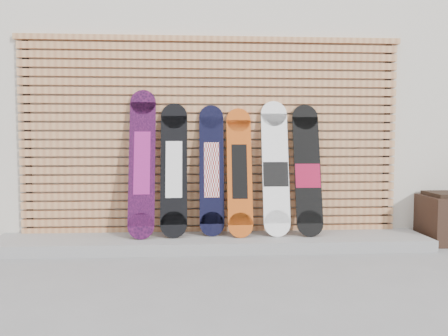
{
  "coord_description": "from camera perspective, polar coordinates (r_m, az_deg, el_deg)",
  "views": [
    {
      "loc": [
        -0.3,
        -3.93,
        1.15
      ],
      "look_at": [
        -0.02,
        0.75,
        0.85
      ],
      "focal_mm": 35.0,
      "sensor_mm": 36.0,
      "label": 1
    }
  ],
  "objects": [
    {
      "name": "building",
      "position": [
        7.5,
        2.79,
        8.64
      ],
      "size": [
        12.0,
        5.0,
        3.6
      ],
      "primitive_type": "cube",
      "color": "beige",
      "rests_on": "ground"
    },
    {
      "name": "snowboard_2",
      "position": [
        4.75,
        -1.63,
        -0.24
      ],
      "size": [
        0.27,
        0.28,
        1.42
      ],
      "color": "black",
      "rests_on": "concrete_step"
    },
    {
      "name": "ground",
      "position": [
        4.1,
        0.94,
        -12.62
      ],
      "size": [
        80.0,
        80.0,
        0.0
      ],
      "primitive_type": "plane",
      "color": "gray",
      "rests_on": "ground"
    },
    {
      "name": "snowboard_5",
      "position": [
        4.85,
        10.84,
        -0.28
      ],
      "size": [
        0.29,
        0.37,
        1.43
      ],
      "color": "black",
      "rests_on": "concrete_step"
    },
    {
      "name": "slat_wall",
      "position": [
        4.9,
        -1.65,
        4.34
      ],
      "size": [
        4.26,
        0.08,
        2.29
      ],
      "color": "#BA7A4D",
      "rests_on": "ground"
    },
    {
      "name": "snowboard_4",
      "position": [
        4.78,
        6.73,
        -0.07
      ],
      "size": [
        0.29,
        0.34,
        1.47
      ],
      "color": "white",
      "rests_on": "concrete_step"
    },
    {
      "name": "snowboard_3",
      "position": [
        4.72,
        2.03,
        -0.47
      ],
      "size": [
        0.27,
        0.36,
        1.39
      ],
      "color": "#BE4C14",
      "rests_on": "concrete_step"
    },
    {
      "name": "snowboard_0",
      "position": [
        4.73,
        -10.65,
        0.66
      ],
      "size": [
        0.28,
        0.39,
        1.58
      ],
      "color": "black",
      "rests_on": "concrete_step"
    },
    {
      "name": "concrete_step",
      "position": [
        4.74,
        -1.52,
        -9.64
      ],
      "size": [
        4.6,
        0.7,
        0.12
      ],
      "primitive_type": "cube",
      "color": "gray",
      "rests_on": "ground"
    },
    {
      "name": "snowboard_1",
      "position": [
        4.72,
        -6.56,
        -0.18
      ],
      "size": [
        0.28,
        0.34,
        1.44
      ],
      "color": "black",
      "rests_on": "concrete_step"
    }
  ]
}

